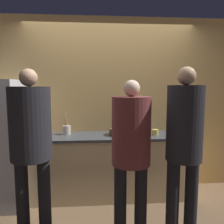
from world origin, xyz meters
TOP-DOWN VIEW (x-y plane):
  - ground_plane at (0.00, 0.00)m, footprint 14.00×14.00m
  - wall_back at (0.00, 0.63)m, footprint 5.20×0.06m
  - counter at (0.00, 0.34)m, footprint 2.33×0.61m
  - person_left at (-0.87, -0.47)m, footprint 0.41×0.41m
  - person_center at (0.14, -0.55)m, footprint 0.39×0.39m
  - person_right at (0.66, -0.64)m, footprint 0.35×0.35m
  - fruit_bowl at (0.11, 0.33)m, footprint 0.28×0.28m
  - utensil_crock at (-0.63, 0.42)m, footprint 0.12×0.12m
  - bottle_red at (-0.90, 0.37)m, footprint 0.06×0.06m
  - bottle_clear at (0.51, 0.53)m, footprint 0.06×0.06m
  - cup_white at (0.36, 0.20)m, footprint 0.07×0.07m
  - cup_yellow at (0.63, 0.30)m, footprint 0.09×0.09m

SIDE VIEW (x-z plane):
  - ground_plane at x=0.00m, z-range 0.00..0.00m
  - counter at x=0.00m, z-range 0.00..0.90m
  - cup_yellow at x=0.63m, z-range 0.90..0.97m
  - cup_white at x=0.36m, z-range 0.90..0.99m
  - fruit_bowl at x=0.11m, z-range 0.88..1.01m
  - utensil_crock at x=-0.63m, z-range 0.82..1.12m
  - bottle_red at x=-0.90m, z-range 0.87..1.11m
  - bottle_clear at x=0.51m, z-range 0.87..1.13m
  - person_center at x=0.14m, z-range 0.18..1.83m
  - person_right at x=0.66m, z-range 0.18..1.94m
  - person_left at x=-0.87m, z-range 0.21..1.96m
  - wall_back at x=0.00m, z-range 0.00..2.60m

